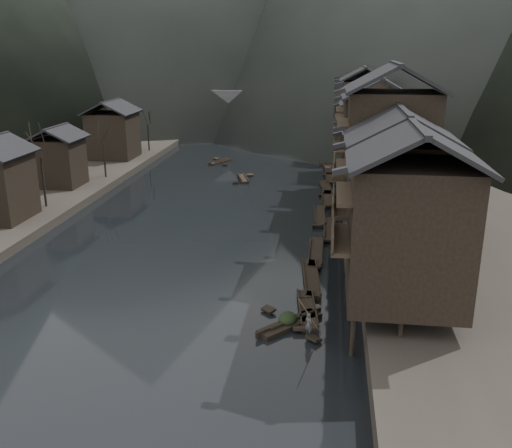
# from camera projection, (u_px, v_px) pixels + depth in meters

# --- Properties ---
(water) EXTENTS (300.00, 300.00, 0.00)m
(water) POSITION_uv_depth(u_px,v_px,m) (170.00, 276.00, 45.95)
(water) COLOR black
(water) RESTS_ON ground
(right_bank) EXTENTS (40.00, 200.00, 1.80)m
(right_bank) POSITION_uv_depth(u_px,v_px,m) (493.00, 171.00, 79.07)
(right_bank) COLOR #2D2823
(right_bank) RESTS_ON ground
(left_bank) EXTENTS (40.00, 200.00, 1.20)m
(left_bank) POSITION_uv_depth(u_px,v_px,m) (20.00, 160.00, 87.87)
(left_bank) COLOR #2D2823
(left_bank) RESTS_ON ground
(stilt_houses) EXTENTS (9.00, 67.60, 16.68)m
(stilt_houses) POSITION_uv_depth(u_px,v_px,m) (378.00, 134.00, 58.85)
(stilt_houses) COLOR black
(stilt_houses) RESTS_ON ground
(left_houses) EXTENTS (8.10, 53.20, 8.73)m
(left_houses) POSITION_uv_depth(u_px,v_px,m) (43.00, 154.00, 65.75)
(left_houses) COLOR black
(left_houses) RESTS_ON left_bank
(bare_trees) EXTENTS (3.86, 61.27, 7.73)m
(bare_trees) POSITION_uv_depth(u_px,v_px,m) (50.00, 157.00, 60.43)
(bare_trees) COLOR black
(bare_trees) RESTS_ON left_bank
(moored_sampans) EXTENTS (3.00, 66.85, 0.47)m
(moored_sampans) POSITION_uv_depth(u_px,v_px,m) (324.00, 199.00, 67.42)
(moored_sampans) COLOR black
(moored_sampans) RESTS_ON water
(midriver_boats) EXTENTS (7.97, 16.03, 0.44)m
(midriver_boats) POSITION_uv_depth(u_px,v_px,m) (231.00, 169.00, 83.19)
(midriver_boats) COLOR black
(midriver_boats) RESTS_ON water
(stone_bridge) EXTENTS (40.00, 6.00, 9.00)m
(stone_bridge) POSITION_uv_depth(u_px,v_px,m) (268.00, 110.00, 112.33)
(stone_bridge) COLOR #4C4C4F
(stone_bridge) RESTS_ON ground
(hero_sampan) EXTENTS (4.39, 4.76, 0.44)m
(hero_sampan) POSITION_uv_depth(u_px,v_px,m) (290.00, 323.00, 37.83)
(hero_sampan) COLOR black
(hero_sampan) RESTS_ON water
(cargo_heap) EXTENTS (1.22, 1.60, 0.73)m
(cargo_heap) POSITION_uv_depth(u_px,v_px,m) (288.00, 314.00, 37.85)
(cargo_heap) COLOR black
(cargo_heap) RESTS_ON hero_sampan
(boatman) EXTENTS (0.68, 0.65, 1.56)m
(boatman) POSITION_uv_depth(u_px,v_px,m) (309.00, 321.00, 36.00)
(boatman) COLOR #4F4F51
(boatman) RESTS_ON hero_sampan
(bamboo_pole) EXTENTS (1.68, 2.09, 3.71)m
(bamboo_pole) POSITION_uv_depth(u_px,v_px,m) (313.00, 283.00, 35.17)
(bamboo_pole) COLOR #8C7A51
(bamboo_pole) RESTS_ON boatman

